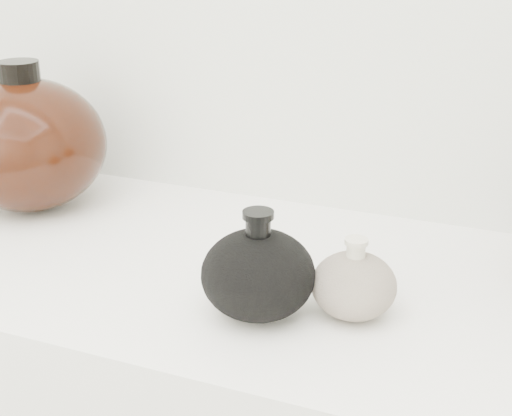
% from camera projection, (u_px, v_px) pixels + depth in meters
% --- Properties ---
extents(black_gourd_vase, '(0.16, 0.16, 0.13)m').
position_uv_depth(black_gourd_vase, '(258.00, 273.00, 0.82)').
color(black_gourd_vase, black).
rests_on(black_gourd_vase, display_counter).
extents(cream_gourd_vase, '(0.11, 0.11, 0.10)m').
position_uv_depth(cream_gourd_vase, '(354.00, 285.00, 0.83)').
color(cream_gourd_vase, '#BFAA96').
rests_on(cream_gourd_vase, display_counter).
extents(left_round_pot, '(0.31, 0.31, 0.23)m').
position_uv_depth(left_round_pot, '(28.00, 144.00, 1.12)').
color(left_round_pot, black).
rests_on(left_round_pot, display_counter).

